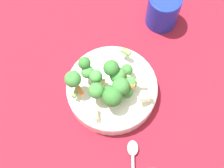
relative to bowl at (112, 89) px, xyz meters
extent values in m
plane|color=maroon|center=(0.00, 0.00, -0.02)|extent=(3.00, 3.00, 0.00)
cylinder|color=silver|center=(0.00, 0.00, -0.01)|extent=(0.22, 0.22, 0.04)
torus|color=silver|center=(0.00, 0.00, 0.01)|extent=(0.22, 0.22, 0.01)
cylinder|color=#8CB766|center=(-0.04, 0.03, 0.03)|extent=(0.01, 0.01, 0.01)
sphere|color=#3D8438|center=(-0.04, 0.03, 0.04)|extent=(0.03, 0.03, 0.03)
cylinder|color=#8CB766|center=(0.03, -0.03, 0.04)|extent=(0.01, 0.01, 0.01)
sphere|color=#3D8438|center=(0.03, -0.03, 0.06)|extent=(0.04, 0.04, 0.04)
cylinder|color=#8CB766|center=(0.02, 0.02, 0.04)|extent=(0.01, 0.01, 0.02)
sphere|color=#3D8438|center=(0.02, 0.02, 0.07)|extent=(0.04, 0.04, 0.04)
cylinder|color=#8CB766|center=(0.03, 0.00, 0.04)|extent=(0.01, 0.01, 0.01)
sphere|color=#33722D|center=(0.03, 0.00, 0.06)|extent=(0.03, 0.03, 0.03)
cylinder|color=#8CB766|center=(0.02, 0.04, 0.03)|extent=(0.01, 0.01, 0.01)
sphere|color=#33722D|center=(0.02, 0.04, 0.05)|extent=(0.03, 0.03, 0.03)
cylinder|color=#8CB766|center=(-0.02, -0.01, 0.05)|extent=(0.01, 0.01, 0.02)
sphere|color=#33722D|center=(-0.02, -0.01, 0.08)|extent=(0.04, 0.04, 0.04)
cylinder|color=#8CB766|center=(-0.01, 0.01, 0.04)|extent=(0.01, 0.01, 0.01)
sphere|color=#479342|center=(-0.01, 0.01, 0.06)|extent=(0.04, 0.04, 0.04)
cylinder|color=#8CB766|center=(-0.01, -0.06, 0.04)|extent=(0.01, 0.01, 0.01)
sphere|color=#479342|center=(-0.01, -0.06, 0.06)|extent=(0.03, 0.03, 0.03)
cylinder|color=#8CB766|center=(-0.01, 0.04, 0.03)|extent=(0.01, 0.01, 0.01)
sphere|color=#479342|center=(-0.01, 0.04, 0.05)|extent=(0.03, 0.03, 0.03)
cylinder|color=#8CB766|center=(0.00, -0.04, 0.04)|extent=(0.01, 0.01, 0.01)
sphere|color=#479342|center=(0.00, -0.04, 0.06)|extent=(0.03, 0.03, 0.03)
cylinder|color=#8CB766|center=(0.04, 0.01, 0.03)|extent=(0.02, 0.02, 0.01)
sphere|color=#33722D|center=(0.04, 0.01, 0.06)|extent=(0.05, 0.05, 0.05)
cylinder|color=#8CB766|center=(0.02, -0.08, 0.05)|extent=(0.01, 0.01, 0.01)
sphere|color=#3D8438|center=(0.02, -0.08, 0.08)|extent=(0.04, 0.04, 0.04)
cylinder|color=#8CB766|center=(-0.02, -0.07, 0.05)|extent=(0.01, 0.01, 0.01)
sphere|color=#33722D|center=(-0.02, -0.07, 0.07)|extent=(0.03, 0.03, 0.03)
cylinder|color=orange|center=(0.03, -0.02, 0.05)|extent=(0.02, 0.03, 0.01)
cylinder|color=orange|center=(0.03, -0.01, 0.05)|extent=(0.02, 0.02, 0.01)
cylinder|color=beige|center=(-0.01, 0.06, 0.05)|extent=(0.01, 0.03, 0.01)
cylinder|color=beige|center=(0.00, -0.02, 0.04)|extent=(0.02, 0.03, 0.01)
cylinder|color=beige|center=(-0.02, 0.03, 0.04)|extent=(0.02, 0.03, 0.01)
cylinder|color=#729E4C|center=(0.04, -0.08, 0.03)|extent=(0.03, 0.01, 0.01)
cylinder|color=orange|center=(0.03, -0.07, 0.04)|extent=(0.02, 0.02, 0.01)
cylinder|color=orange|center=(-0.02, 0.02, 0.05)|extent=(0.03, 0.02, 0.01)
cylinder|color=beige|center=(0.02, 0.08, 0.04)|extent=(0.02, 0.03, 0.01)
cylinder|color=beige|center=(0.08, -0.02, 0.03)|extent=(0.03, 0.02, 0.01)
cylinder|color=orange|center=(0.00, 0.04, 0.05)|extent=(0.02, 0.03, 0.01)
cylinder|color=orange|center=(0.00, 0.04, 0.05)|extent=(0.02, 0.02, 0.01)
cylinder|color=#729E4C|center=(-0.08, 0.02, 0.04)|extent=(0.02, 0.03, 0.01)
cylinder|color=#192DAD|center=(-0.24, 0.09, 0.03)|extent=(0.09, 0.09, 0.10)
ellipsoid|color=silver|center=(0.13, 0.07, -0.01)|extent=(0.04, 0.03, 0.01)
camera|label=1|loc=(0.27, 0.05, 0.72)|focal=50.00mm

